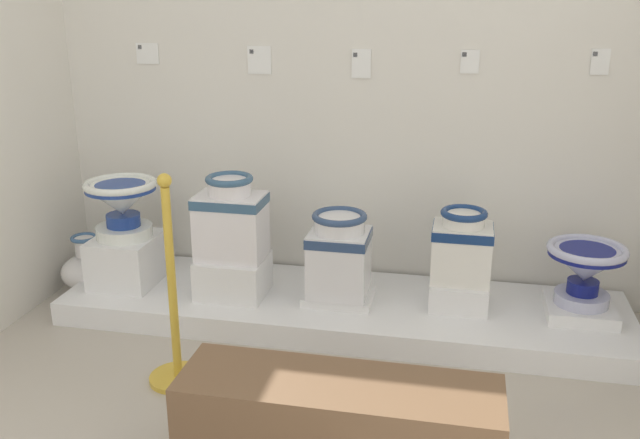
{
  "coord_description": "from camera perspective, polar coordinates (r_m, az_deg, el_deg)",
  "views": [
    {
      "loc": [
        2.37,
        -0.75,
        1.74
      ],
      "look_at": [
        1.64,
        2.72,
        0.58
      ],
      "focal_mm": 39.08,
      "sensor_mm": 36.0,
      "label": 1
    }
  ],
  "objects": [
    {
      "name": "stanchion_post_near_left",
      "position": [
        3.3,
        -11.81,
        -8.51
      ],
      "size": [
        0.27,
        0.27,
        1.0
      ],
      "color": "gold",
      "rests_on": "ground_plane"
    },
    {
      "name": "antique_toilet_pale_glazed",
      "position": [
        3.73,
        1.58,
        -2.67
      ],
      "size": [
        0.32,
        0.3,
        0.46
      ],
      "color": "white",
      "rests_on": "plinth_block_pale_glazed"
    },
    {
      "name": "info_placard_first",
      "position": [
        4.32,
        -13.96,
        13.07
      ],
      "size": [
        0.14,
        0.01,
        0.12
      ],
      "color": "white"
    },
    {
      "name": "plinth_block_broad_patterned",
      "position": [
        3.91,
        -7.12,
        -4.59
      ],
      "size": [
        0.37,
        0.33,
        0.22
      ],
      "primitive_type": "cube",
      "color": "white",
      "rests_on": "display_platform"
    },
    {
      "name": "display_platform",
      "position": [
        3.9,
        1.83,
        -7.27
      ],
      "size": [
        3.08,
        0.81,
        0.13
      ],
      "primitive_type": "cube",
      "color": "white",
      "rests_on": "ground_plane"
    },
    {
      "name": "plinth_block_central_ornate",
      "position": [
        3.83,
        11.29,
        -5.88
      ],
      "size": [
        0.31,
        0.31,
        0.14
      ],
      "primitive_type": "cube",
      "color": "white",
      "rests_on": "display_platform"
    },
    {
      "name": "antique_toilet_central_ornate",
      "position": [
        3.73,
        11.55,
        -2.03
      ],
      "size": [
        0.31,
        0.25,
        0.4
      ],
      "color": "white",
      "rests_on": "plinth_block_central_ornate"
    },
    {
      "name": "info_placard_third",
      "position": [
        3.95,
        3.39,
        12.64
      ],
      "size": [
        0.11,
        0.01,
        0.16
      ],
      "color": "white"
    },
    {
      "name": "antique_toilet_rightmost",
      "position": [
        3.81,
        20.91,
        -3.54
      ],
      "size": [
        0.4,
        0.4,
        0.32
      ],
      "color": "silver",
      "rests_on": "plinth_block_rightmost"
    },
    {
      "name": "info_placard_second",
      "position": [
        4.08,
        -5.0,
        12.89
      ],
      "size": [
        0.14,
        0.01,
        0.16
      ],
      "color": "white"
    },
    {
      "name": "plinth_block_rightmost",
      "position": [
        3.9,
        20.5,
        -6.9
      ],
      "size": [
        0.35,
        0.35,
        0.07
      ],
      "primitive_type": "cube",
      "color": "white",
      "rests_on": "display_platform"
    },
    {
      "name": "info_placard_fourth",
      "position": [
        3.91,
        12.16,
        12.54
      ],
      "size": [
        0.1,
        0.01,
        0.12
      ],
      "color": "white"
    },
    {
      "name": "info_placard_fifth",
      "position": [
        3.96,
        21.95,
        11.91
      ],
      "size": [
        0.09,
        0.01,
        0.13
      ],
      "color": "white"
    },
    {
      "name": "decorative_vase_spare",
      "position": [
        4.43,
        -18.51,
        -3.9
      ],
      "size": [
        0.31,
        0.31,
        0.36
      ],
      "color": "#395F8E",
      "rests_on": "ground_plane"
    },
    {
      "name": "museum_bench",
      "position": [
        2.69,
        1.5,
        -16.81
      ],
      "size": [
        1.18,
        0.36,
        0.4
      ],
      "primitive_type": "cube",
      "color": "brown",
      "rests_on": "ground_plane"
    },
    {
      "name": "plinth_block_slender_white",
      "position": [
        4.17,
        -15.52,
        -3.19
      ],
      "size": [
        0.35,
        0.39,
        0.28
      ],
      "primitive_type": "cube",
      "color": "white",
      "rests_on": "display_platform"
    },
    {
      "name": "antique_toilet_broad_patterned",
      "position": [
        3.79,
        -7.32,
        0.17
      ],
      "size": [
        0.37,
        0.27,
        0.46
      ],
      "color": "white",
      "rests_on": "plinth_block_broad_patterned"
    },
    {
      "name": "plinth_block_pale_glazed",
      "position": [
        3.83,
        1.54,
        -6.33
      ],
      "size": [
        0.37,
        0.28,
        0.05
      ],
      "primitive_type": "cube",
      "color": "white",
      "rests_on": "display_platform"
    },
    {
      "name": "wall_back",
      "position": [
        3.98,
        3.25,
        16.28
      ],
      "size": [
        3.74,
        0.06,
        3.22
      ],
      "primitive_type": "cube",
      "color": "silver",
      "rests_on": "ground_plane"
    },
    {
      "name": "antique_toilet_slender_white",
      "position": [
        4.06,
        -15.93,
        1.43
      ],
      "size": [
        0.41,
        0.41,
        0.33
      ],
      "color": "white",
      "rests_on": "plinth_block_slender_white"
    }
  ]
}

